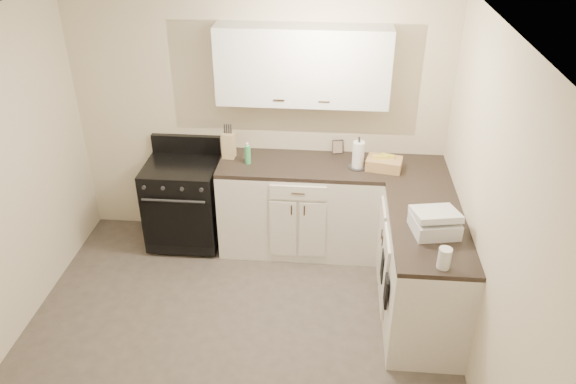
# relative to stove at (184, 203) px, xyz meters

# --- Properties ---
(floor) EXTENTS (3.60, 3.60, 0.00)m
(floor) POSITION_rel_stove_xyz_m (0.74, -1.48, -0.46)
(floor) COLOR #473F38
(floor) RESTS_ON ground
(ceiling) EXTENTS (3.60, 3.60, 0.00)m
(ceiling) POSITION_rel_stove_xyz_m (0.74, -1.48, 2.04)
(ceiling) COLOR white
(ceiling) RESTS_ON wall_back
(wall_back) EXTENTS (3.60, 0.00, 3.60)m
(wall_back) POSITION_rel_stove_xyz_m (0.74, 0.32, 0.79)
(wall_back) COLOR beige
(wall_back) RESTS_ON ground
(wall_right) EXTENTS (0.00, 3.60, 3.60)m
(wall_right) POSITION_rel_stove_xyz_m (2.54, -1.48, 0.79)
(wall_right) COLOR beige
(wall_right) RESTS_ON ground
(base_cabinets_back) EXTENTS (1.55, 0.60, 0.90)m
(base_cabinets_back) POSITION_rel_stove_xyz_m (1.16, 0.02, -0.01)
(base_cabinets_back) COLOR silver
(base_cabinets_back) RESTS_ON floor
(base_cabinets_right) EXTENTS (0.60, 1.90, 0.90)m
(base_cabinets_right) POSITION_rel_stove_xyz_m (2.24, -0.63, -0.01)
(base_cabinets_right) COLOR silver
(base_cabinets_right) RESTS_ON floor
(countertop_back) EXTENTS (1.55, 0.60, 0.04)m
(countertop_back) POSITION_rel_stove_xyz_m (1.16, 0.02, 0.46)
(countertop_back) COLOR black
(countertop_back) RESTS_ON base_cabinets_back
(countertop_right) EXTENTS (0.60, 1.90, 0.04)m
(countertop_right) POSITION_rel_stove_xyz_m (2.24, -0.63, 0.46)
(countertop_right) COLOR black
(countertop_right) RESTS_ON base_cabinets_right
(upper_cabinets) EXTENTS (1.55, 0.30, 0.70)m
(upper_cabinets) POSITION_rel_stove_xyz_m (1.16, 0.18, 1.38)
(upper_cabinets) COLOR white
(upper_cabinets) RESTS_ON wall_back
(stove) EXTENTS (0.70, 0.60, 0.84)m
(stove) POSITION_rel_stove_xyz_m (0.00, 0.00, 0.00)
(stove) COLOR black
(stove) RESTS_ON floor
(knife_block) EXTENTS (0.13, 0.12, 0.25)m
(knife_block) POSITION_rel_stove_xyz_m (0.47, 0.10, 0.61)
(knife_block) COLOR tan
(knife_block) RESTS_ON countertop_back
(paper_towel) EXTENTS (0.14, 0.14, 0.26)m
(paper_towel) POSITION_rel_stove_xyz_m (1.69, -0.01, 0.61)
(paper_towel) COLOR white
(paper_towel) RESTS_ON countertop_back
(soap_bottle) EXTENTS (0.06, 0.06, 0.18)m
(soap_bottle) POSITION_rel_stove_xyz_m (0.66, -0.01, 0.57)
(soap_bottle) COLOR #3DA157
(soap_bottle) RESTS_ON countertop_back
(picture_frame) EXTENTS (0.11, 0.06, 0.14)m
(picture_frame) POSITION_rel_stove_xyz_m (1.51, 0.28, 0.55)
(picture_frame) COLOR black
(picture_frame) RESTS_ON countertop_back
(wicker_basket) EXTENTS (0.35, 0.27, 0.11)m
(wicker_basket) POSITION_rel_stove_xyz_m (1.94, -0.01, 0.53)
(wicker_basket) COLOR tan
(wicker_basket) RESTS_ON countertop_right
(countertop_grill) EXTENTS (0.38, 0.37, 0.12)m
(countertop_grill) POSITION_rel_stove_xyz_m (2.25, -1.03, 0.54)
(countertop_grill) COLOR silver
(countertop_grill) RESTS_ON countertop_right
(glass_jar) EXTENTS (0.12, 0.12, 0.16)m
(glass_jar) POSITION_rel_stove_xyz_m (2.26, -1.48, 0.56)
(glass_jar) COLOR silver
(glass_jar) RESTS_ON countertop_right
(oven_mitt_near) EXTENTS (0.02, 0.15, 0.26)m
(oven_mitt_near) POSITION_rel_stove_xyz_m (1.91, -1.27, 0.06)
(oven_mitt_near) COLOR black
(oven_mitt_near) RESTS_ON base_cabinets_right
(oven_mitt_far) EXTENTS (0.02, 0.15, 0.26)m
(oven_mitt_far) POSITION_rel_stove_xyz_m (1.91, -0.91, 0.03)
(oven_mitt_far) COLOR black
(oven_mitt_far) RESTS_ON base_cabinets_right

